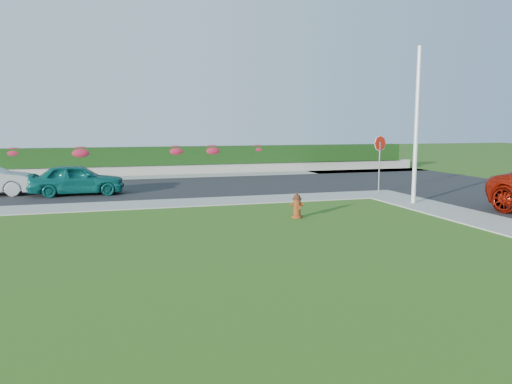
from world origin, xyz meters
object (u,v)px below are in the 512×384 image
object	(u,v)px
sedan_teal	(77,179)
utility_pole	(416,126)
stop_sign	(380,150)
fire_hydrant	(297,206)

from	to	relation	value
sedan_teal	utility_pole	xyz separation A→B (m)	(12.57, -6.06, 2.26)
stop_sign	utility_pole	bearing A→B (deg)	-87.48
sedan_teal	fire_hydrant	bearing A→B (deg)	-135.52
fire_hydrant	stop_sign	bearing A→B (deg)	43.40
sedan_teal	utility_pole	size ratio (longest dim) A/B	0.66
fire_hydrant	stop_sign	distance (m)	7.26
fire_hydrant	utility_pole	size ratio (longest dim) A/B	0.14
fire_hydrant	sedan_teal	xyz separation A→B (m)	(-7.19, 7.54, 0.31)
utility_pole	stop_sign	xyz separation A→B (m)	(0.19, 2.92, -1.06)
fire_hydrant	stop_sign	xyz separation A→B (m)	(5.58, 4.39, 1.51)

